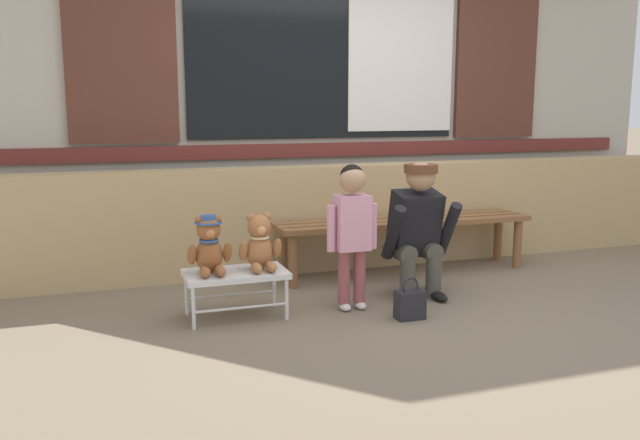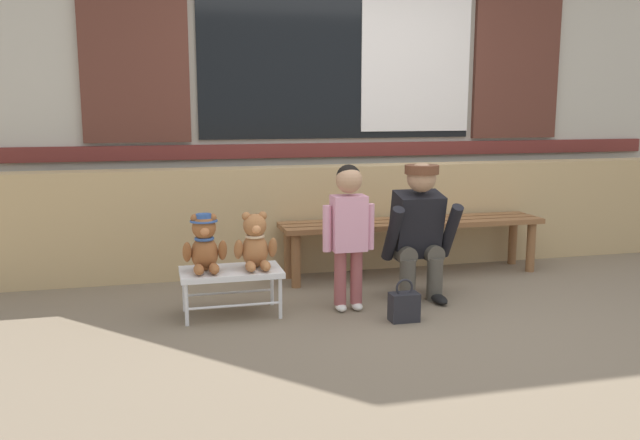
% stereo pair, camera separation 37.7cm
% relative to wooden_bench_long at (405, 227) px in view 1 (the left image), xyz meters
% --- Properties ---
extents(ground_plane, '(60.00, 60.00, 0.00)m').
position_rel_wooden_bench_long_xyz_m(ground_plane, '(-0.39, -1.06, -0.37)').
color(ground_plane, '#756651').
extents(brick_low_wall, '(6.50, 0.25, 0.85)m').
position_rel_wooden_bench_long_xyz_m(brick_low_wall, '(-0.39, 0.37, 0.05)').
color(brick_low_wall, tan).
rests_on(brick_low_wall, ground).
extents(shop_facade, '(6.63, 0.26, 3.68)m').
position_rel_wooden_bench_long_xyz_m(shop_facade, '(-0.38, 0.88, 1.47)').
color(shop_facade, '#B7B2A3').
rests_on(shop_facade, ground).
extents(wooden_bench_long, '(2.10, 0.40, 0.44)m').
position_rel_wooden_bench_long_xyz_m(wooden_bench_long, '(0.00, 0.00, 0.00)').
color(wooden_bench_long, brown).
rests_on(wooden_bench_long, ground).
extents(small_display_bench, '(0.64, 0.36, 0.30)m').
position_rel_wooden_bench_long_xyz_m(small_display_bench, '(-1.51, -0.68, -0.11)').
color(small_display_bench, silver).
rests_on(small_display_bench, ground).
extents(teddy_bear_with_hat, '(0.28, 0.27, 0.36)m').
position_rel_wooden_bench_long_xyz_m(teddy_bear_with_hat, '(-1.67, -0.68, 0.10)').
color(teddy_bear_with_hat, '#93562D').
rests_on(teddy_bear_with_hat, small_display_bench).
extents(teddy_bear_plain, '(0.28, 0.26, 0.36)m').
position_rel_wooden_bench_long_xyz_m(teddy_bear_plain, '(-1.35, -0.68, 0.09)').
color(teddy_bear_plain, '#A86B3D').
rests_on(teddy_bear_plain, small_display_bench).
extents(child_standing, '(0.35, 0.18, 0.96)m').
position_rel_wooden_bench_long_xyz_m(child_standing, '(-0.75, -0.75, 0.22)').
color(child_standing, '#994C4C').
rests_on(child_standing, ground).
extents(adult_crouching, '(0.50, 0.49, 0.95)m').
position_rel_wooden_bench_long_xyz_m(adult_crouching, '(-0.20, -0.61, 0.11)').
color(adult_crouching, '#4C473D').
rests_on(adult_crouching, ground).
extents(handbag_on_ground, '(0.18, 0.11, 0.27)m').
position_rel_wooden_bench_long_xyz_m(handbag_on_ground, '(-0.48, -1.07, -0.28)').
color(handbag_on_ground, '#232328').
rests_on(handbag_on_ground, ground).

